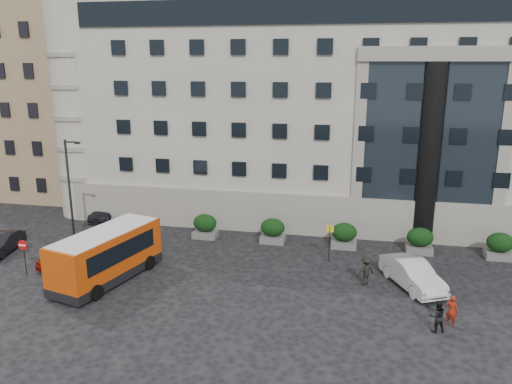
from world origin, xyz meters
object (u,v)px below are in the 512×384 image
Objects in this scene: hedge_d at (420,240)px; hedge_b at (273,230)px; parked_car_b at (2,243)px; parked_car_d at (99,194)px; hedge_e at (500,246)px; parked_car_a at (67,252)px; pedestrian_a at (452,311)px; white_taxi at (412,274)px; parked_car_c at (106,211)px; no_entry_sign at (23,250)px; bus_stop_sign at (330,237)px; pedestrian_c at (366,271)px; red_truck at (100,185)px; hedge_c at (344,235)px; minibus at (107,253)px; pedestrian_b at (437,316)px; street_lamp at (71,193)px; hedge_a at (205,226)px.

hedge_b is at bearing 180.00° from hedge_d.
parked_car_d reaches higher than parked_car_b.
hedge_e reaches higher than parked_car_a.
pedestrian_a is (10.89, -9.97, -0.11)m from hedge_b.
parked_car_c is at bearing 133.51° from white_taxi.
no_entry_sign reaches higher than hedge_b.
bus_stop_sign reaches higher than pedestrian_c.
red_truck reaches higher than parked_car_d.
hedge_e is 8.45m from white_taxi.
hedge_c is at bearing -38.73° from pedestrian_a.
hedge_c is at bearing 180.00° from hedge_e.
minibus reaches higher than hedge_d.
white_taxi is at bearing -25.26° from parked_car_c.
parked_car_c is at bearing 132.78° from minibus.
parked_car_d is (-5.50, 14.24, -0.05)m from parked_car_a.
pedestrian_c is (6.67, -5.94, -0.04)m from hedge_b.
parked_car_a is at bearing -166.98° from hedge_e.
red_truck reaches higher than parked_car_a.
minibus is 1.58× the size of white_taxi.
bus_stop_sign is 1.51× the size of pedestrian_b.
parked_car_d is 33.77m from pedestrian_b.
hedge_d is 7.01m from pedestrian_c.
no_entry_sign is (-1.06, -4.04, -2.72)m from street_lamp.
hedge_d is 6.76m from bus_stop_sign.
red_truck is at bearing 147.27° from hedge_a.
hedge_c is 11.81m from pedestrian_b.
hedge_a is 12.64m from no_entry_sign.
parked_car_b is (-18.20, -5.83, -0.25)m from hedge_b.
hedge_c is 0.79× the size of no_entry_sign.
hedge_e reaches higher than white_taxi.
red_truck is 31.37m from white_taxi.
hedge_d is (10.40, 0.00, 0.00)m from hedge_b.
hedge_a is 0.37× the size of red_truck.
parked_car_c is 2.55× the size of pedestrian_c.
hedge_d is 1.10× the size of pedestrian_b.
white_taxi is (4.18, -5.72, -0.11)m from hedge_c.
pedestrian_c reaches higher than parked_car_c.
pedestrian_b is at bearing -117.12° from hedge_e.
hedge_e is 12.07m from pedestrian_b.
street_lamp is 8.77m from parked_car_c.
hedge_b is 0.41× the size of parked_car_a.
bus_stop_sign reaches higher than no_entry_sign.
street_lamp is (-23.54, -4.80, 3.44)m from hedge_d.
hedge_e is at bearing 0.74° from parked_car_b.
hedge_e is at bearing 0.00° from hedge_b.
bus_stop_sign is at bearing -166.08° from hedge_e.
hedge_e reaches higher than parked_car_b.
hedge_b is 1.00× the size of hedge_e.
bus_stop_sign is at bearing -25.87° from pedestrian_a.
street_lamp is 1.60× the size of red_truck.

